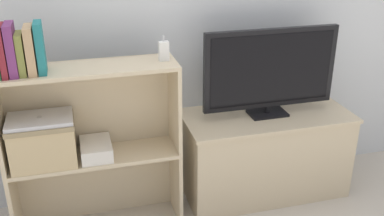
% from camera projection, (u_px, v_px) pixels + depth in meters
% --- Properties ---
extents(tv_stand, '(0.99, 0.45, 0.52)m').
position_uv_depth(tv_stand, '(264.00, 153.00, 2.75)').
color(tv_stand, '#CCB793').
rests_on(tv_stand, ground_plane).
extents(tv, '(0.79, 0.14, 0.51)m').
position_uv_depth(tv, '(271.00, 70.00, 2.53)').
color(tv, black).
rests_on(tv, tv_stand).
extents(bookshelf_lower_tier, '(0.88, 0.26, 0.45)m').
position_uv_depth(bookshelf_lower_tier, '(97.00, 176.00, 2.47)').
color(bookshelf_lower_tier, '#CCB793').
rests_on(bookshelf_lower_tier, ground_plane).
extents(bookshelf_upper_tier, '(0.88, 0.26, 0.48)m').
position_uv_depth(bookshelf_upper_tier, '(89.00, 98.00, 2.28)').
color(bookshelf_upper_tier, '#CCB793').
rests_on(bookshelf_upper_tier, bookshelf_lower_tier).
extents(book_maroon, '(0.03, 0.15, 0.23)m').
position_uv_depth(book_maroon, '(3.00, 51.00, 2.00)').
color(book_maroon, maroon).
rests_on(book_maroon, bookshelf_upper_tier).
extents(book_plum, '(0.04, 0.14, 0.24)m').
position_uv_depth(book_plum, '(12.00, 50.00, 2.01)').
color(book_plum, '#6B2D66').
rests_on(book_plum, bookshelf_upper_tier).
extents(book_olive, '(0.03, 0.12, 0.19)m').
position_uv_depth(book_olive, '(21.00, 54.00, 2.03)').
color(book_olive, olive).
rests_on(book_olive, bookshelf_upper_tier).
extents(book_tan, '(0.04, 0.14, 0.22)m').
position_uv_depth(book_tan, '(31.00, 50.00, 2.03)').
color(book_tan, tan).
rests_on(book_tan, bookshelf_upper_tier).
extents(book_teal, '(0.04, 0.12, 0.24)m').
position_uv_depth(book_teal, '(40.00, 48.00, 2.04)').
color(book_teal, '#1E7075').
rests_on(book_teal, bookshelf_upper_tier).
extents(baby_monitor, '(0.05, 0.04, 0.13)m').
position_uv_depth(baby_monitor, '(164.00, 51.00, 2.23)').
color(baby_monitor, white).
rests_on(baby_monitor, bookshelf_upper_tier).
extents(storage_basket_left, '(0.32, 0.23, 0.23)m').
position_uv_depth(storage_basket_left, '(43.00, 140.00, 2.23)').
color(storage_basket_left, tan).
rests_on(storage_basket_left, bookshelf_lower_tier).
extents(laptop, '(0.31, 0.21, 0.02)m').
position_uv_depth(laptop, '(40.00, 119.00, 2.18)').
color(laptop, '#BCBCC1').
rests_on(laptop, storage_basket_left).
extents(magazine_stack, '(0.16, 0.22, 0.07)m').
position_uv_depth(magazine_stack, '(96.00, 149.00, 2.33)').
color(magazine_stack, silver).
rests_on(magazine_stack, bookshelf_lower_tier).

